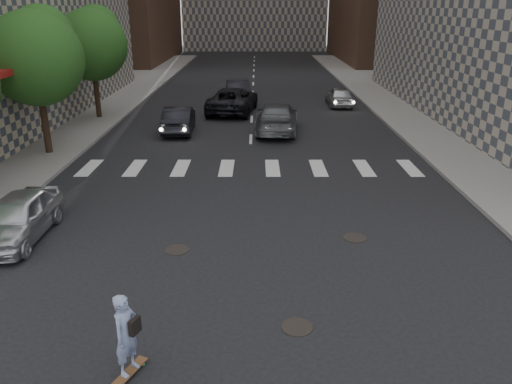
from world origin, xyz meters
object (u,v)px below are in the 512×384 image
at_px(tree_c, 93,41).
at_px(traffic_car_e, 238,90).
at_px(traffic_car_c, 233,100).
at_px(traffic_car_d, 339,96).
at_px(skateboarder, 127,335).
at_px(traffic_car_b, 277,118).
at_px(traffic_car_a, 179,119).
at_px(silver_sedan, 18,217).
at_px(tree_b, 37,54).

xyz_separation_m(tree_c, traffic_car_e, (8.35, 6.33, -3.86)).
bearing_deg(traffic_car_c, tree_c, 20.96).
xyz_separation_m(traffic_car_c, traffic_car_d, (7.38, 2.33, -0.14)).
height_order(tree_c, skateboarder, tree_c).
distance_m(traffic_car_b, traffic_car_d, 9.01).
bearing_deg(traffic_car_b, traffic_car_a, 5.52).
distance_m(silver_sedan, traffic_car_e, 24.17).
bearing_deg(tree_c, skateboarder, -72.39).
xyz_separation_m(tree_b, traffic_car_d, (15.57, 12.27, -3.97)).
xyz_separation_m(tree_c, silver_sedan, (2.59, -17.14, -3.96)).
bearing_deg(traffic_car_a, tree_b, 36.94).
bearing_deg(traffic_car_e, traffic_car_a, 68.41).
height_order(traffic_car_a, traffic_car_c, traffic_car_c).
bearing_deg(traffic_car_c, traffic_car_a, 70.71).
relative_size(tree_c, traffic_car_b, 1.20).
height_order(tree_b, traffic_car_e, tree_b).
bearing_deg(silver_sedan, tree_b, 105.53).
xyz_separation_m(tree_c, traffic_car_a, (5.43, -3.49, -3.92)).
bearing_deg(traffic_car_c, traffic_car_b, 124.48).
height_order(traffic_car_b, traffic_car_e, traffic_car_b).
distance_m(traffic_car_c, traffic_car_e, 4.40).
xyz_separation_m(tree_b, traffic_car_b, (10.90, 4.56, -3.85)).
bearing_deg(traffic_car_c, traffic_car_d, -154.73).
xyz_separation_m(traffic_car_b, traffic_car_e, (-2.55, 9.77, -0.02)).
bearing_deg(tree_c, traffic_car_b, -17.50).
relative_size(tree_c, silver_sedan, 1.65).
distance_m(traffic_car_c, traffic_car_d, 7.74).
relative_size(traffic_car_a, traffic_car_e, 0.93).
bearing_deg(traffic_car_b, silver_sedan, 63.73).
bearing_deg(traffic_car_d, silver_sedan, 59.48).
height_order(silver_sedan, traffic_car_c, traffic_car_c).
distance_m(skateboarder, traffic_car_c, 25.08).
bearing_deg(traffic_car_b, traffic_car_d, -116.21).
distance_m(tree_c, skateboarder, 24.56).
distance_m(traffic_car_b, traffic_car_e, 10.10).
xyz_separation_m(tree_b, tree_c, (0.00, 8.00, 0.00)).
height_order(traffic_car_a, traffic_car_e, traffic_car_e).
relative_size(skateboarder, traffic_car_d, 0.44).
relative_size(traffic_car_a, traffic_car_d, 1.10).
relative_size(tree_b, traffic_car_b, 1.20).
height_order(silver_sedan, traffic_car_a, traffic_car_a).
bearing_deg(traffic_car_b, skateboarder, 84.76).
distance_m(skateboarder, traffic_car_d, 28.61).
bearing_deg(tree_b, traffic_car_b, 22.70).
bearing_deg(silver_sedan, traffic_car_d, 58.48).
relative_size(tree_c, traffic_car_a, 1.50).
relative_size(traffic_car_a, traffic_car_b, 0.80).
bearing_deg(skateboarder, tree_b, 139.04).
height_order(silver_sedan, traffic_car_d, silver_sedan).
height_order(tree_c, traffic_car_b, tree_c).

